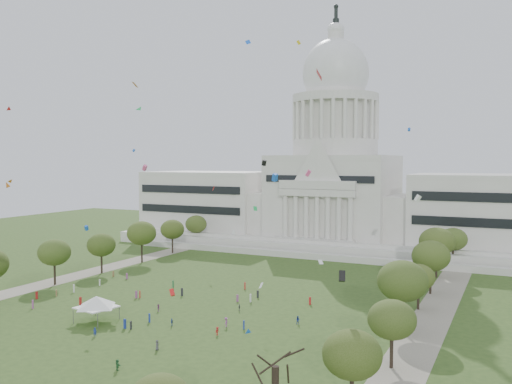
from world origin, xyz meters
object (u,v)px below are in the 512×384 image
object	(u,v)px
big_bare_tree	(275,361)
person_0	(359,345)
capitol	(334,187)
event_tent	(96,301)

from	to	relation	value
big_bare_tree	person_0	xyz separation A→B (m)	(1.57, 31.56, -7.67)
capitol	event_tent	size ratio (longest dim) A/B	14.42
big_bare_tree	person_0	bearing A→B (deg)	87.16
big_bare_tree	person_0	distance (m)	32.51
big_bare_tree	person_0	world-z (taller)	big_bare_tree
event_tent	capitol	bearing A→B (deg)	83.92
event_tent	person_0	xyz separation A→B (m)	(51.98, 6.55, -3.10)
big_bare_tree	person_0	size ratio (longest dim) A/B	6.36
event_tent	person_0	bearing A→B (deg)	7.18
event_tent	person_0	size ratio (longest dim) A/B	5.51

